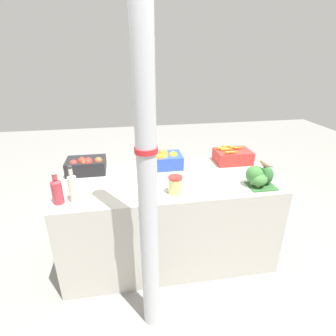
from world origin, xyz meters
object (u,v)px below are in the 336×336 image
orange_crate (162,159)px  juice_bottle_ruby (57,190)px  apple_crate (87,165)px  carrot_crate (233,156)px  sparrow_bird (265,164)px  broccoli_pile (258,176)px  pickle_jar (175,185)px  support_pole (147,170)px  juice_bottle_cloudy (73,187)px

orange_crate → juice_bottle_ruby: size_ratio=1.38×
juice_bottle_ruby → apple_crate: bearing=74.6°
apple_crate → carrot_crate: bearing=0.5°
orange_crate → sparrow_bird: sparrow_bird is taller
broccoli_pile → sparrow_bird: bearing=-39.1°
orange_crate → pickle_jar: orange_crate is taller
support_pole → broccoli_pile: bearing=24.5°
broccoli_pile → juice_bottle_ruby: 1.57m
pickle_jar → orange_crate: bearing=92.4°
support_pole → broccoli_pile: (0.95, 0.43, -0.32)m
support_pole → orange_crate: support_pole is taller
broccoli_pile → juice_bottle_cloudy: juice_bottle_cloudy is taller
carrot_crate → sparrow_bird: (0.03, -0.54, 0.13)m
support_pole → apple_crate: support_pole is taller
apple_crate → sparrow_bird: size_ratio=2.63×
juice_bottle_ruby → support_pole: bearing=-34.0°
apple_crate → sparrow_bird: 1.55m
orange_crate → sparrow_bird: 0.93m
juice_bottle_cloudy → pickle_jar: (0.76, 0.01, -0.05)m
juice_bottle_cloudy → pickle_jar: size_ratio=2.03×
juice_bottle_cloudy → sparrow_bird: juice_bottle_cloudy is taller
orange_crate → broccoli_pile: 0.89m
broccoli_pile → juice_bottle_ruby: (-1.57, -0.01, 0.02)m
carrot_crate → juice_bottle_cloudy: 1.54m
support_pole → orange_crate: 1.03m
support_pole → orange_crate: size_ratio=7.05×
support_pole → carrot_crate: support_pole is taller
support_pole → broccoli_pile: size_ratio=10.26×
orange_crate → carrot_crate: orange_crate is taller
apple_crate → pickle_jar: bearing=-35.4°
orange_crate → broccoli_pile: size_ratio=1.46×
apple_crate → orange_crate: (0.71, 0.01, 0.01)m
carrot_crate → broccoli_pile: 0.52m
orange_crate → broccoli_pile: bearing=-36.1°
apple_crate → pickle_jar: 0.89m
sparrow_bird → apple_crate: bearing=51.6°
support_pole → carrot_crate: 1.38m
carrot_crate → pickle_jar: bearing=-142.5°
juice_bottle_cloudy → orange_crate: bearing=36.0°
juice_bottle_ruby → sparrow_bird: 1.60m
apple_crate → carrot_crate: 1.42m
support_pole → apple_crate: bearing=116.8°
apple_crate → juice_bottle_ruby: 0.54m
orange_crate → apple_crate: bearing=-179.0°
support_pole → broccoli_pile: 1.09m
juice_bottle_ruby → pickle_jar: bearing=0.4°
sparrow_bird → carrot_crate: bearing=-14.6°
carrot_crate → juice_bottle_ruby: (-1.56, -0.53, 0.04)m
orange_crate → juice_bottle_cloudy: bearing=-144.0°
carrot_crate → pickle_jar: size_ratio=2.46×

